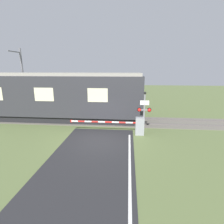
# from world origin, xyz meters

# --- Properties ---
(ground_plane) EXTENTS (80.00, 80.00, 0.00)m
(ground_plane) POSITION_xyz_m (0.00, 0.00, 0.00)
(ground_plane) COLOR #5B6B3D
(track_bed) EXTENTS (36.00, 3.20, 0.13)m
(track_bed) POSITION_xyz_m (0.00, 4.24, 0.02)
(track_bed) COLOR #666056
(track_bed) RESTS_ON ground_plane
(train) EXTENTS (15.87, 2.94, 4.21)m
(train) POSITION_xyz_m (-4.91, 4.24, 2.15)
(train) COLOR black
(train) RESTS_ON ground_plane
(crossing_barrier) EXTENTS (5.31, 0.44, 1.25)m
(crossing_barrier) POSITION_xyz_m (2.30, 1.21, 0.66)
(crossing_barrier) COLOR gray
(crossing_barrier) RESTS_ON ground_plane
(signal_post) EXTENTS (0.99, 0.26, 3.04)m
(signal_post) POSITION_xyz_m (2.96, 1.38, 1.73)
(signal_post) COLOR gray
(signal_post) RESTS_ON ground_plane
(catenary_pole) EXTENTS (0.20, 1.90, 6.47)m
(catenary_pole) POSITION_xyz_m (-8.76, 6.33, 3.39)
(catenary_pole) COLOR slate
(catenary_pole) RESTS_ON ground_plane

